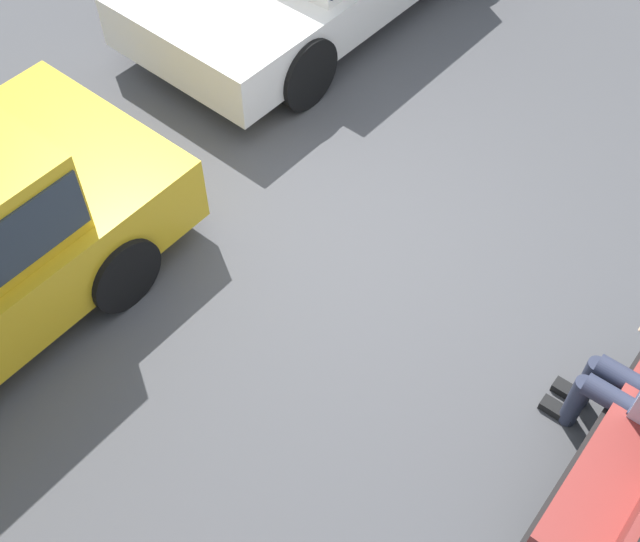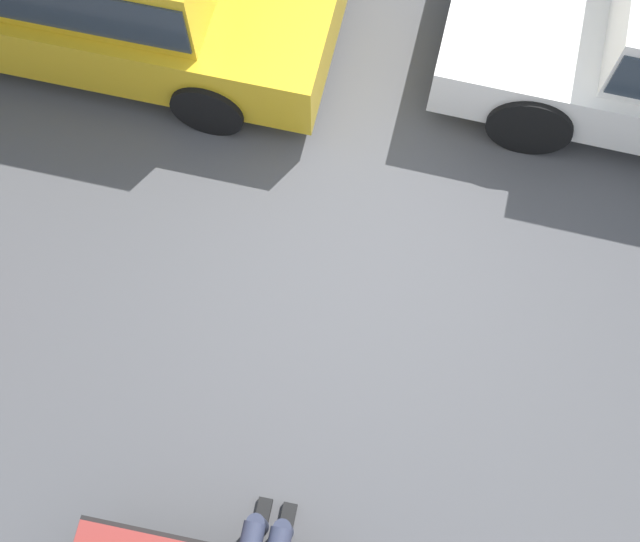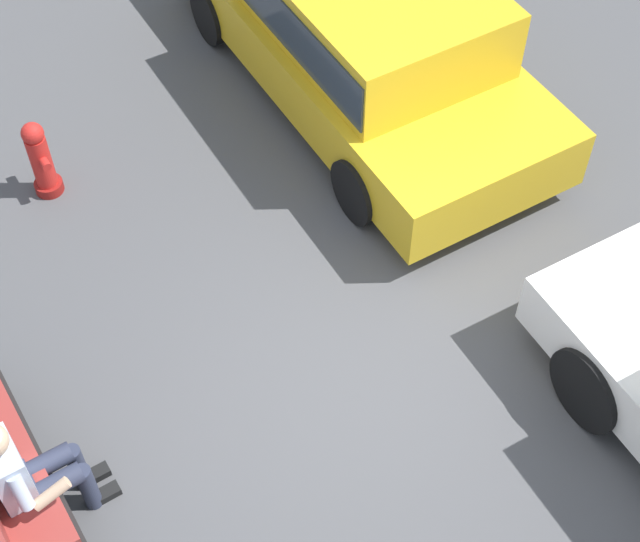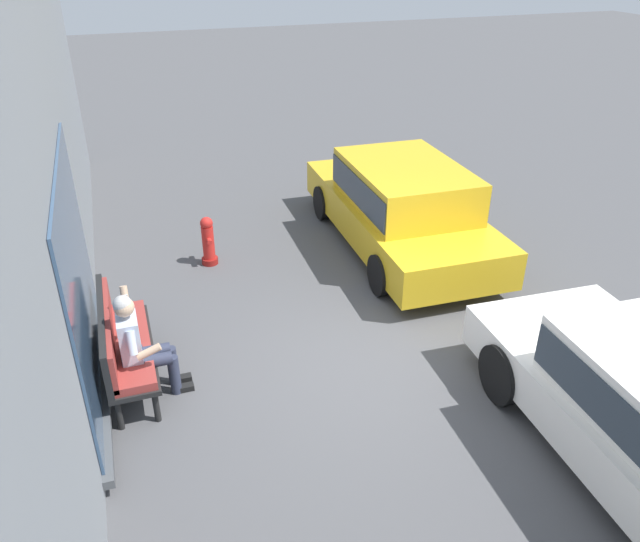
# 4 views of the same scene
# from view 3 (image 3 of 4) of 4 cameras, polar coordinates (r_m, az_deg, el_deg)

# --- Properties ---
(ground_plane) EXTENTS (60.00, 60.00, 0.00)m
(ground_plane) POSITION_cam_3_polar(r_m,az_deg,el_deg) (7.82, 3.37, -5.95)
(ground_plane) COLOR #4C4C4F
(person_on_phone) EXTENTS (0.73, 0.74, 1.34)m
(person_on_phone) POSITION_cam_3_polar(r_m,az_deg,el_deg) (6.89, -16.76, -11.02)
(person_on_phone) COLOR #2D3347
(person_on_phone) RESTS_ON ground_plane
(parked_car_mid) EXTENTS (4.66, 2.06, 1.48)m
(parked_car_mid) POSITION_cam_3_polar(r_m,az_deg,el_deg) (9.45, 2.56, 13.94)
(parked_car_mid) COLOR gold
(parked_car_mid) RESTS_ON ground_plane
(fire_hydrant) EXTENTS (0.38, 0.26, 0.81)m
(fire_hydrant) POSITION_cam_3_polar(r_m,az_deg,el_deg) (9.08, -15.94, 6.25)
(fire_hydrant) COLOR maroon
(fire_hydrant) RESTS_ON ground_plane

